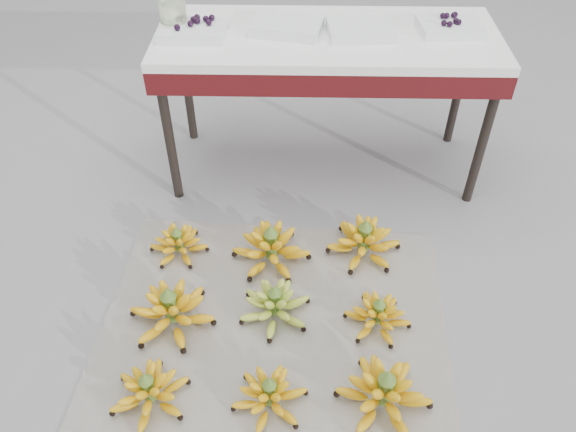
{
  "coord_description": "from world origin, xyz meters",
  "views": [
    {
      "loc": [
        0.04,
        -1.24,
        1.68
      ],
      "look_at": [
        0.01,
        0.3,
        0.26
      ],
      "focal_mm": 35.0,
      "sensor_mm": 36.0,
      "label": 1
    }
  ],
  "objects_px": {
    "bunch_front_right": "(384,393)",
    "bunch_back_left": "(178,244)",
    "tray_left": "(287,26)",
    "vendor_table": "(327,51)",
    "bunch_front_center": "(270,395)",
    "tray_far_left": "(193,30)",
    "tray_right": "(361,30)",
    "bunch_back_center": "(271,248)",
    "bunch_mid_center": "(275,305)",
    "tray_far_right": "(450,27)",
    "bunch_mid_right": "(378,315)",
    "bunch_mid_left": "(171,311)",
    "bunch_back_right": "(364,241)",
    "bunch_front_left": "(149,392)",
    "newspaper_mat": "(274,326)",
    "glass_jar": "(173,14)"
  },
  "relations": [
    {
      "from": "vendor_table",
      "to": "bunch_front_center",
      "type": "bearing_deg",
      "value": -98.61
    },
    {
      "from": "bunch_front_center",
      "to": "bunch_back_center",
      "type": "bearing_deg",
      "value": 105.55
    },
    {
      "from": "bunch_back_left",
      "to": "bunch_back_center",
      "type": "relative_size",
      "value": 0.72
    },
    {
      "from": "bunch_front_right",
      "to": "bunch_back_left",
      "type": "height_order",
      "value": "bunch_front_right"
    },
    {
      "from": "vendor_table",
      "to": "glass_jar",
      "type": "height_order",
      "value": "glass_jar"
    },
    {
      "from": "bunch_front_left",
      "to": "bunch_front_right",
      "type": "height_order",
      "value": "bunch_front_right"
    },
    {
      "from": "tray_left",
      "to": "bunch_mid_left",
      "type": "bearing_deg",
      "value": -112.06
    },
    {
      "from": "tray_far_left",
      "to": "tray_left",
      "type": "bearing_deg",
      "value": 7.61
    },
    {
      "from": "bunch_back_left",
      "to": "tray_left",
      "type": "xyz_separation_m",
      "value": [
        0.43,
        0.62,
        0.65
      ]
    },
    {
      "from": "bunch_mid_center",
      "to": "vendor_table",
      "type": "relative_size",
      "value": 0.19
    },
    {
      "from": "bunch_front_center",
      "to": "glass_jar",
      "type": "bearing_deg",
      "value": 122.22
    },
    {
      "from": "vendor_table",
      "to": "bunch_mid_right",
      "type": "bearing_deg",
      "value": -79.23
    },
    {
      "from": "bunch_front_right",
      "to": "bunch_back_right",
      "type": "distance_m",
      "value": 0.68
    },
    {
      "from": "bunch_back_right",
      "to": "tray_far_left",
      "type": "bearing_deg",
      "value": 152.87
    },
    {
      "from": "bunch_front_right",
      "to": "tray_left",
      "type": "height_order",
      "value": "tray_left"
    },
    {
      "from": "newspaper_mat",
      "to": "bunch_mid_left",
      "type": "relative_size",
      "value": 3.4
    },
    {
      "from": "bunch_front_center",
      "to": "bunch_front_right",
      "type": "height_order",
      "value": "bunch_front_right"
    },
    {
      "from": "tray_far_left",
      "to": "tray_right",
      "type": "height_order",
      "value": "tray_far_left"
    },
    {
      "from": "bunch_back_left",
      "to": "tray_far_left",
      "type": "height_order",
      "value": "tray_far_left"
    },
    {
      "from": "tray_far_left",
      "to": "tray_right",
      "type": "distance_m",
      "value": 0.68
    },
    {
      "from": "bunch_back_center",
      "to": "tray_left",
      "type": "xyz_separation_m",
      "value": [
        0.05,
        0.65,
        0.63
      ]
    },
    {
      "from": "bunch_front_left",
      "to": "bunch_back_right",
      "type": "height_order",
      "value": "bunch_back_right"
    },
    {
      "from": "bunch_back_left",
      "to": "bunch_back_center",
      "type": "xyz_separation_m",
      "value": [
        0.38,
        -0.03,
        0.02
      ]
    },
    {
      "from": "tray_right",
      "to": "bunch_front_right",
      "type": "bearing_deg",
      "value": -88.36
    },
    {
      "from": "bunch_back_right",
      "to": "glass_jar",
      "type": "relative_size",
      "value": 2.51
    },
    {
      "from": "bunch_back_left",
      "to": "bunch_back_right",
      "type": "relative_size",
      "value": 0.81
    },
    {
      "from": "newspaper_mat",
      "to": "bunch_back_right",
      "type": "xyz_separation_m",
      "value": [
        0.35,
        0.38,
        0.06
      ]
    },
    {
      "from": "bunch_mid_right",
      "to": "bunch_front_left",
      "type": "bearing_deg",
      "value": -133.36
    },
    {
      "from": "tray_far_right",
      "to": "bunch_back_left",
      "type": "bearing_deg",
      "value": -150.04
    },
    {
      "from": "bunch_mid_left",
      "to": "bunch_back_right",
      "type": "xyz_separation_m",
      "value": [
        0.72,
        0.37,
        -0.0
      ]
    },
    {
      "from": "bunch_back_center",
      "to": "tray_right",
      "type": "distance_m",
      "value": 0.96
    },
    {
      "from": "bunch_front_right",
      "to": "bunch_back_right",
      "type": "xyz_separation_m",
      "value": [
        -0.01,
        0.68,
        -0.0
      ]
    },
    {
      "from": "tray_far_left",
      "to": "tray_left",
      "type": "height_order",
      "value": "tray_far_left"
    },
    {
      "from": "newspaper_mat",
      "to": "tray_far_left",
      "type": "bearing_deg",
      "value": 110.76
    },
    {
      "from": "bunch_front_center",
      "to": "newspaper_mat",
      "type": "bearing_deg",
      "value": 103.66
    },
    {
      "from": "bunch_front_left",
      "to": "tray_left",
      "type": "bearing_deg",
      "value": 60.17
    },
    {
      "from": "bunch_mid_right",
      "to": "tray_far_left",
      "type": "bearing_deg",
      "value": 152.16
    },
    {
      "from": "bunch_mid_left",
      "to": "bunch_back_right",
      "type": "height_order",
      "value": "bunch_mid_left"
    },
    {
      "from": "bunch_back_center",
      "to": "tray_left",
      "type": "height_order",
      "value": "tray_left"
    },
    {
      "from": "bunch_mid_center",
      "to": "tray_far_left",
      "type": "relative_size",
      "value": 1.02
    },
    {
      "from": "bunch_back_center",
      "to": "bunch_back_right",
      "type": "relative_size",
      "value": 1.13
    },
    {
      "from": "bunch_front_right",
      "to": "bunch_back_left",
      "type": "relative_size",
      "value": 1.38
    },
    {
      "from": "bunch_front_left",
      "to": "bunch_mid_center",
      "type": "height_order",
      "value": "bunch_mid_center"
    },
    {
      "from": "bunch_mid_right",
      "to": "tray_left",
      "type": "bearing_deg",
      "value": 133.42
    },
    {
      "from": "vendor_table",
      "to": "tray_left",
      "type": "bearing_deg",
      "value": 174.33
    },
    {
      "from": "bunch_front_left",
      "to": "bunch_front_right",
      "type": "xyz_separation_m",
      "value": [
        0.75,
        0.01,
        0.01
      ]
    },
    {
      "from": "tray_left",
      "to": "bunch_front_right",
      "type": "bearing_deg",
      "value": -75.33
    },
    {
      "from": "tray_far_right",
      "to": "bunch_mid_right",
      "type": "bearing_deg",
      "value": -108.03
    },
    {
      "from": "newspaper_mat",
      "to": "bunch_mid_left",
      "type": "bearing_deg",
      "value": 178.49
    },
    {
      "from": "newspaper_mat",
      "to": "bunch_front_center",
      "type": "relative_size",
      "value": 4.26
    }
  ]
}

